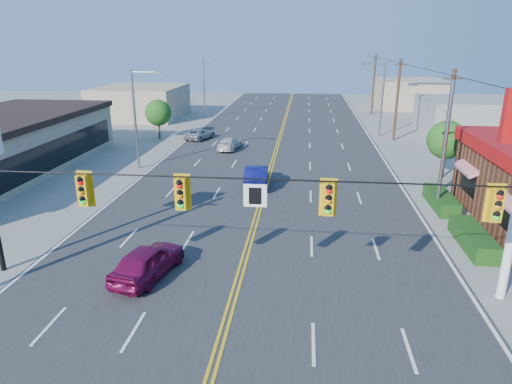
# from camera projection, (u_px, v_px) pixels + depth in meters

# --- Properties ---
(ground) EXTENTS (160.00, 160.00, 0.00)m
(ground) POSITION_uv_depth(u_px,v_px,m) (222.00, 339.00, 16.28)
(ground) COLOR gray
(ground) RESTS_ON ground
(road) EXTENTS (20.00, 120.00, 0.06)m
(road) POSITION_uv_depth(u_px,v_px,m) (268.00, 178.00, 35.14)
(road) COLOR #2D2D30
(road) RESTS_ON ground
(signal_span) EXTENTS (24.32, 0.34, 9.00)m
(signal_span) POSITION_uv_depth(u_px,v_px,m) (215.00, 211.00, 14.75)
(signal_span) COLOR #47301E
(signal_span) RESTS_ON ground
(streetlight_se) EXTENTS (2.55, 0.25, 8.00)m
(streetlight_se) POSITION_uv_depth(u_px,v_px,m) (442.00, 140.00, 26.97)
(streetlight_se) COLOR gray
(streetlight_se) RESTS_ON ground
(streetlight_ne) EXTENTS (2.55, 0.25, 8.00)m
(streetlight_ne) POSITION_uv_depth(u_px,v_px,m) (381.00, 95.00, 49.62)
(streetlight_ne) COLOR gray
(streetlight_ne) RESTS_ON ground
(streetlight_sw) EXTENTS (2.55, 0.25, 8.00)m
(streetlight_sw) POSITION_uv_depth(u_px,v_px,m) (137.00, 114.00, 36.72)
(streetlight_sw) COLOR gray
(streetlight_sw) RESTS_ON ground
(streetlight_nw) EXTENTS (2.55, 0.25, 8.00)m
(streetlight_nw) POSITION_uv_depth(u_px,v_px,m) (206.00, 85.00, 61.25)
(streetlight_nw) COLOR gray
(streetlight_nw) RESTS_ON ground
(utility_pole_near) EXTENTS (0.28, 0.28, 8.40)m
(utility_pole_near) POSITION_uv_depth(u_px,v_px,m) (446.00, 133.00, 30.70)
(utility_pole_near) COLOR #47301E
(utility_pole_near) RESTS_ON ground
(utility_pole_mid) EXTENTS (0.28, 0.28, 8.40)m
(utility_pole_mid) POSITION_uv_depth(u_px,v_px,m) (397.00, 100.00, 47.68)
(utility_pole_mid) COLOR #47301E
(utility_pole_mid) RESTS_ON ground
(utility_pole_far) EXTENTS (0.28, 0.28, 8.40)m
(utility_pole_far) POSITION_uv_depth(u_px,v_px,m) (374.00, 85.00, 64.67)
(utility_pole_far) COLOR #47301E
(utility_pole_far) RESTS_ON ground
(tree_kfc_rear) EXTENTS (2.94, 2.94, 4.41)m
(tree_kfc_rear) POSITION_uv_depth(u_px,v_px,m) (447.00, 140.00, 34.74)
(tree_kfc_rear) COLOR #47301E
(tree_kfc_rear) RESTS_ON ground
(tree_west) EXTENTS (2.80, 2.80, 4.20)m
(tree_west) POSITION_uv_depth(u_px,v_px,m) (158.00, 113.00, 48.81)
(tree_west) COLOR #47301E
(tree_west) RESTS_ON ground
(bld_east_mid) EXTENTS (12.00, 10.00, 4.00)m
(bld_east_mid) POSITION_uv_depth(u_px,v_px,m) (478.00, 117.00, 51.15)
(bld_east_mid) COLOR gray
(bld_east_mid) RESTS_ON ground
(bld_west_far) EXTENTS (11.00, 12.00, 4.20)m
(bld_west_far) POSITION_uv_depth(u_px,v_px,m) (141.00, 102.00, 62.95)
(bld_west_far) COLOR tan
(bld_west_far) RESTS_ON ground
(bld_east_far) EXTENTS (10.00, 10.00, 4.40)m
(bld_east_far) POSITION_uv_depth(u_px,v_px,m) (409.00, 94.00, 72.15)
(bld_east_far) COLOR tan
(bld_east_far) RESTS_ON ground
(car_magenta) EXTENTS (2.66, 4.60, 1.47)m
(car_magenta) POSITION_uv_depth(u_px,v_px,m) (148.00, 262.00, 20.30)
(car_magenta) COLOR maroon
(car_magenta) RESTS_ON ground
(car_blue) EXTENTS (1.88, 4.70, 1.52)m
(car_blue) POSITION_uv_depth(u_px,v_px,m) (256.00, 176.00, 33.21)
(car_blue) COLOR #0F115C
(car_blue) RESTS_ON ground
(car_white) EXTENTS (2.10, 4.23, 1.18)m
(car_white) POSITION_uv_depth(u_px,v_px,m) (229.00, 144.00, 44.25)
(car_white) COLOR silver
(car_white) RESTS_ON ground
(car_silver) EXTENTS (3.09, 4.46, 1.13)m
(car_silver) POSITION_uv_depth(u_px,v_px,m) (200.00, 134.00, 49.00)
(car_silver) COLOR #B1B1B7
(car_silver) RESTS_ON ground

